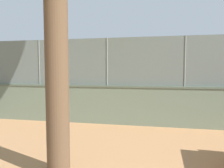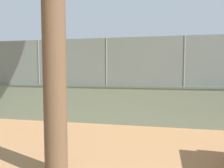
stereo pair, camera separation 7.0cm
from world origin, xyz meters
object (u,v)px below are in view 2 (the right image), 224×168
(player_at_service_line, at_px, (112,82))
(player_crossing_court, at_px, (89,82))
(player_baseline_waiting, at_px, (138,84))
(sports_ball, at_px, (144,98))

(player_at_service_line, bearing_deg, player_crossing_court, 8.37)
(player_baseline_waiting, relative_size, sports_ball, 9.52)
(player_crossing_court, bearing_deg, player_baseline_waiting, 151.78)
(player_at_service_line, relative_size, sports_ball, 8.95)
(player_crossing_court, relative_size, player_at_service_line, 1.06)
(player_baseline_waiting, bearing_deg, sports_ball, 104.20)
(player_baseline_waiting, relative_size, player_at_service_line, 1.06)
(player_baseline_waiting, distance_m, player_crossing_court, 6.39)
(player_at_service_line, bearing_deg, sports_ball, 122.09)
(player_crossing_court, relative_size, sports_ball, 9.47)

